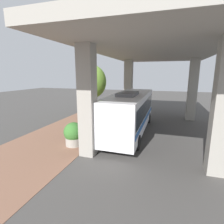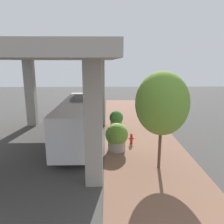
% 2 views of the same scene
% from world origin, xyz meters
% --- Properties ---
extents(ground_plane, '(80.00, 80.00, 0.00)m').
position_xyz_m(ground_plane, '(0.00, 0.00, 0.00)').
color(ground_plane, '#474442').
rests_on(ground_plane, ground).
extents(sidewalk_strip, '(6.00, 40.00, 0.02)m').
position_xyz_m(sidewalk_strip, '(-3.00, 0.00, 0.01)').
color(sidewalk_strip, '#845B47').
rests_on(sidewalk_strip, ground).
extents(overpass, '(9.40, 19.21, 7.15)m').
position_xyz_m(overpass, '(4.00, 0.00, 6.26)').
color(overpass, '#9E998E').
rests_on(overpass, ground).
extents(bus, '(2.74, 10.27, 3.55)m').
position_xyz_m(bus, '(2.06, -0.68, 1.93)').
color(bus, silver).
rests_on(bus, ground).
extents(fire_hydrant, '(0.45, 0.22, 0.88)m').
position_xyz_m(fire_hydrant, '(-2.09, 0.04, 0.44)').
color(fire_hydrant, '#B21919').
rests_on(fire_hydrant, ground).
extents(planter_front, '(1.36, 1.36, 1.66)m').
position_xyz_m(planter_front, '(-1.09, -4.64, 0.81)').
color(planter_front, '#9E998E').
rests_on(planter_front, ground).
extents(planter_middle, '(1.67, 1.67, 2.07)m').
position_xyz_m(planter_middle, '(-0.88, 1.24, 1.05)').
color(planter_middle, '#9E998E').
rests_on(planter_middle, ground).
extents(street_tree_near, '(3.10, 3.10, 5.93)m').
position_xyz_m(street_tree_near, '(-3.37, 4.04, 4.06)').
color(street_tree_near, brown).
rests_on(street_tree_near, ground).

